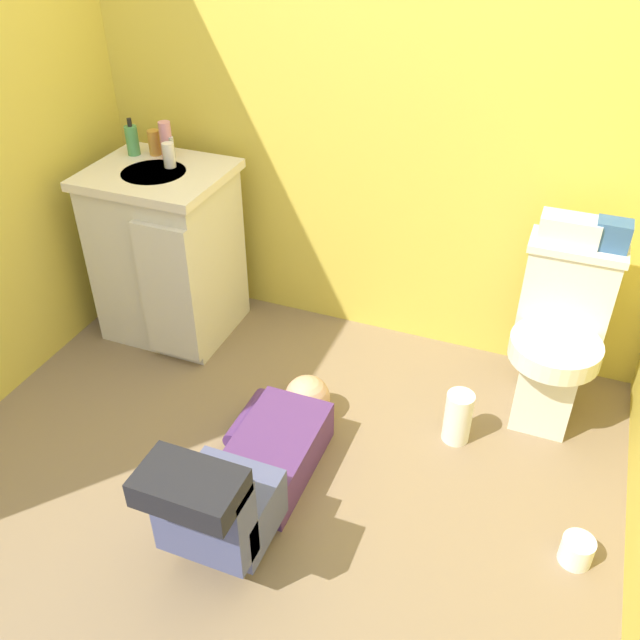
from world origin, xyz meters
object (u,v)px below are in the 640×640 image
(person_plumber, at_px, (250,470))
(bottle_white, at_px, (169,155))
(toilet, at_px, (557,338))
(tissue_box, at_px, (570,229))
(paper_towel_roll, at_px, (458,417))
(toilet_paper_roll, at_px, (577,550))
(toiletry_bag, at_px, (613,235))
(vanity_cabinet, at_px, (168,252))
(bottle_pink, at_px, (166,140))
(soap_dispenser, at_px, (132,140))
(faucet, at_px, (172,148))
(bottle_amber, at_px, (154,143))

(person_plumber, height_order, bottle_white, bottle_white)
(toilet, distance_m, bottle_white, 1.80)
(tissue_box, bearing_deg, person_plumber, -130.61)
(paper_towel_roll, height_order, toilet_paper_roll, paper_towel_roll)
(tissue_box, relative_size, toilet_paper_roll, 2.00)
(toiletry_bag, distance_m, paper_towel_roll, 0.90)
(toilet, distance_m, toiletry_bag, 0.46)
(bottle_white, bearing_deg, toiletry_bag, 2.42)
(toilet, relative_size, person_plumber, 0.70)
(vanity_cabinet, height_order, toiletry_bag, toiletry_bag)
(bottle_pink, height_order, toilet_paper_roll, bottle_pink)
(toilet, bearing_deg, soap_dispenser, 177.72)
(paper_towel_roll, bearing_deg, toiletry_bag, 45.35)
(faucet, relative_size, toilet_paper_roll, 0.91)
(toiletry_bag, distance_m, bottle_pink, 1.89)
(person_plumber, xyz_separation_m, paper_towel_roll, (0.61, 0.60, -0.06))
(toiletry_bag, bearing_deg, bottle_amber, 179.35)
(faucet, distance_m, bottle_amber, 0.10)
(faucet, distance_m, bottle_white, 0.09)
(vanity_cabinet, xyz_separation_m, tissue_box, (1.71, 0.14, 0.38))
(vanity_cabinet, height_order, bottle_pink, bottle_pink)
(faucet, relative_size, bottle_amber, 0.90)
(bottle_pink, bearing_deg, toilet_paper_roll, -22.98)
(bottle_pink, distance_m, bottle_white, 0.11)
(bottle_pink, bearing_deg, bottle_white, -53.75)
(toilet, height_order, tissue_box, tissue_box)
(bottle_amber, relative_size, toilet_paper_roll, 1.01)
(vanity_cabinet, xyz_separation_m, soap_dispenser, (-0.19, 0.13, 0.47))
(soap_dispenser, xyz_separation_m, paper_towel_roll, (1.65, -0.40, -0.77))
(bottle_amber, bearing_deg, bottle_pink, -9.80)
(bottle_white, relative_size, paper_towel_roll, 0.47)
(faucet, height_order, toiletry_bag, faucet)
(faucet, relative_size, toiletry_bag, 0.81)
(vanity_cabinet, relative_size, toiletry_bag, 6.61)
(tissue_box, bearing_deg, paper_towel_roll, -121.88)
(toilet, relative_size, faucet, 7.50)
(soap_dispenser, bearing_deg, bottle_white, -15.75)
(toiletry_bag, bearing_deg, person_plumber, -135.15)
(person_plumber, height_order, soap_dispenser, soap_dispenser)
(vanity_cabinet, relative_size, paper_towel_roll, 3.59)
(bottle_pink, bearing_deg, tissue_box, -0.32)
(faucet, relative_size, bottle_white, 0.93)
(vanity_cabinet, height_order, toilet_paper_roll, vanity_cabinet)
(vanity_cabinet, bearing_deg, paper_towel_roll, -10.53)
(toiletry_bag, xyz_separation_m, toilet_paper_roll, (0.09, -0.83, -0.76))
(vanity_cabinet, distance_m, person_plumber, 1.24)
(bottle_amber, height_order, toilet_paper_roll, bottle_amber)
(paper_towel_roll, bearing_deg, faucet, 164.07)
(vanity_cabinet, relative_size, soap_dispenser, 4.94)
(vanity_cabinet, xyz_separation_m, paper_towel_roll, (1.46, -0.27, -0.30))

